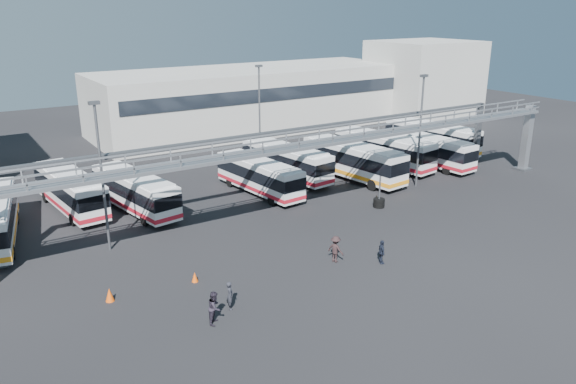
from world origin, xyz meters
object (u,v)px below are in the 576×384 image
tire_stack (379,202)px  pedestrian_a (230,295)px  bus_6 (353,160)px  cone_left (110,295)px  light_pole_mid (420,125)px  bus_8 (428,149)px  cone_right (195,277)px  bus_4 (259,175)px  bus_9 (432,137)px  light_pole_back (259,109)px  pedestrian_c (336,249)px  bus_7 (384,149)px  pedestrian_b (215,307)px  light_pole_left (101,170)px  bus_2 (135,191)px  pedestrian_d (382,252)px  bus_1 (70,189)px  bus_5 (286,160)px

tire_stack → pedestrian_a: bearing=-155.9°
bus_6 → cone_left: bus_6 is taller
light_pole_mid → bus_8: (5.99, 4.40, -3.97)m
cone_right → bus_4: bearing=46.8°
pedestrian_a → bus_9: bearing=-41.4°
light_pole_back → pedestrian_a: bearing=-123.1°
pedestrian_c → tire_stack: (9.39, 6.38, -0.44)m
pedestrian_a → light_pole_mid: bearing=-46.2°
bus_7 → pedestrian_b: bearing=-156.2°
tire_stack → bus_9: bearing=31.7°
light_pole_left → bus_9: bearing=10.4°
bus_4 → cone_right: bearing=-139.0°
light_pole_left → bus_2: size_ratio=0.96×
light_pole_back → pedestrian_d: size_ratio=6.32×
bus_4 → bus_8: bus_8 is taller
light_pole_mid → bus_6: (-3.55, 4.93, -3.79)m
pedestrian_b → cone_left: (-4.02, 5.32, -0.52)m
bus_4 → cone_left: size_ratio=13.01×
light_pole_left → light_pole_mid: (28.00, -1.00, 0.00)m
bus_1 → bus_9: (38.60, -2.46, 0.09)m
bus_8 → bus_5: bearing=160.3°
light_pole_mid → bus_2: size_ratio=0.96×
bus_1 → pedestrian_d: (14.56, -21.16, -1.00)m
light_pole_back → cone_left: bearing=-136.2°
light_pole_back → cone_right: (-17.00, -21.50, -5.41)m
bus_2 → tire_stack: 19.96m
light_pole_mid → cone_left: light_pole_mid is taller
light_pole_left → cone_left: 9.08m
bus_5 → bus_9: bearing=-9.3°
light_pole_back → bus_2: light_pole_back is taller
pedestrian_b → tire_stack: 21.20m
light_pole_back → bus_9: size_ratio=0.89×
bus_5 → pedestrian_a: bus_5 is taller
bus_1 → pedestrian_c: 22.89m
cone_right → tire_stack: size_ratio=0.23×
light_pole_back → bus_1: size_ratio=0.93×
bus_8 → pedestrian_a: size_ratio=6.49×
pedestrian_c → cone_right: pedestrian_c is taller
pedestrian_a → pedestrian_d: 10.86m
pedestrian_c → cone_right: (-8.87, 2.38, -0.58)m
light_pole_left → cone_left: bearing=-105.8°
light_pole_left → cone_right: bearing=-68.2°
light_pole_back → bus_5: 7.64m
bus_9 → cone_right: 38.15m
light_pole_mid → bus_7: light_pole_mid is taller
pedestrian_b → bus_8: bearing=-21.5°
light_pole_back → light_pole_left: bearing=-145.0°
light_pole_left → tire_stack: (21.26, -3.50, -5.27)m
bus_7 → cone_left: bus_7 is taller
bus_1 → light_pole_left: bearing=-93.8°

